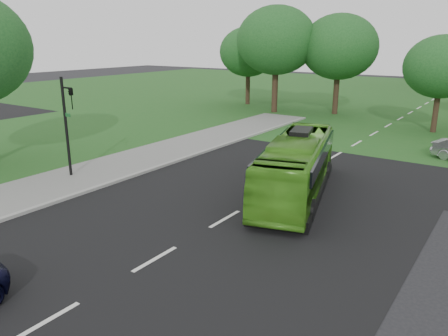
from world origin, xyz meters
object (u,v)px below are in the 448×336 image
tree_park_b (339,47)px  traffic_light (67,120)px  tree_park_c (442,67)px  tree_park_f (248,52)px  tree_park_a (276,40)px  bus (297,166)px

tree_park_b → traffic_light: 27.56m
traffic_light → tree_park_c: bearing=73.4°
tree_park_b → tree_park_f: bearing=174.9°
tree_park_b → tree_park_f: (-10.39, 0.92, -0.61)m
tree_park_a → tree_park_f: 6.13m
tree_park_a → tree_park_b: bearing=23.5°
traffic_light → bus: bearing=35.1°
tree_park_b → bus: (6.85, -22.83, -4.88)m
tree_park_a → tree_park_c: 14.94m
tree_park_f → bus: bearing=-54.0°
tree_park_f → traffic_light: size_ratio=1.60×
tree_park_a → tree_park_f: (-5.07, 3.24, -1.18)m
bus → tree_park_f: bearing=110.2°
tree_park_f → tree_park_b: bearing=-5.1°
bus → tree_park_a: bearing=104.8°
tree_park_a → tree_park_b: size_ratio=1.08×
bus → tree_park_b: bearing=90.9°
tree_park_c → tree_park_b: bearing=157.2°
tree_park_c → bus: 19.39m
tree_park_a → tree_park_f: size_ratio=1.21×
bus → traffic_light: bearing=-173.5°
tree_park_b → traffic_light: bearing=-97.6°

